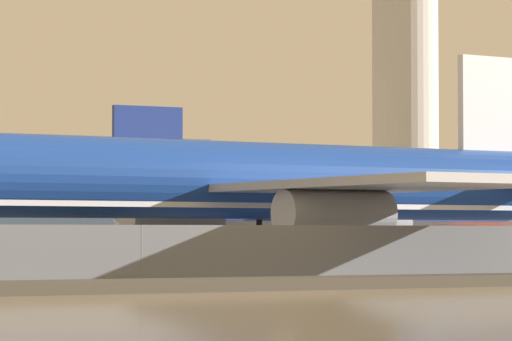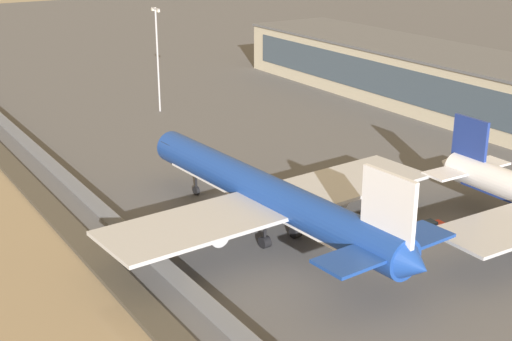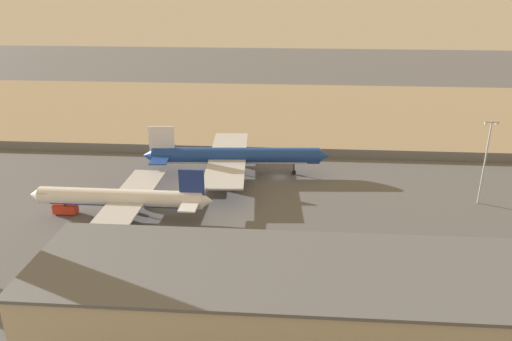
% 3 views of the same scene
% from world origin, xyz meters
% --- Properties ---
extents(ground_plane, '(500.00, 500.00, 0.00)m').
position_xyz_m(ground_plane, '(0.00, 0.00, 0.00)').
color(ground_plane, '#565659').
extents(shoreline_seawall, '(320.00, 3.00, 0.50)m').
position_xyz_m(shoreline_seawall, '(0.00, -20.50, 0.25)').
color(shoreline_seawall, '#474238').
rests_on(shoreline_seawall, ground).
extents(perimeter_fence, '(280.00, 0.10, 2.69)m').
position_xyz_m(perimeter_fence, '(0.00, -16.00, 1.35)').
color(perimeter_fence, slate).
rests_on(perimeter_fence, ground).
extents(cargo_jet_blue, '(49.23, 42.72, 13.31)m').
position_xyz_m(cargo_jet_blue, '(12.41, -1.02, 5.08)').
color(cargo_jet_blue, '#193D93').
rests_on(cargo_jet_blue, ground).
extents(passenger_jet_white, '(40.68, 34.73, 11.73)m').
position_xyz_m(passenger_jet_white, '(33.17, 25.96, 4.48)').
color(passenger_jet_white, white).
rests_on(passenger_jet_white, ground).
extents(baggage_tug, '(1.72, 3.26, 1.80)m').
position_xyz_m(baggage_tug, '(22.62, 15.53, 0.81)').
color(baggage_tug, red).
rests_on(baggage_tug, ground).
extents(ops_van, '(5.26, 2.25, 2.48)m').
position_xyz_m(ops_van, '(46.60, 25.39, 1.28)').
color(ops_van, red).
rests_on(ops_van, ground).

